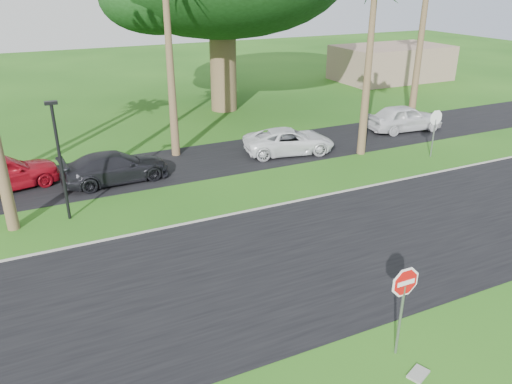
{
  "coord_description": "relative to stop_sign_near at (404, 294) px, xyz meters",
  "views": [
    {
      "loc": [
        -6.93,
        -10.44,
        8.71
      ],
      "look_at": [
        -0.08,
        3.96,
        1.8
      ],
      "focal_mm": 35.0,
      "sensor_mm": 36.0,
      "label": 1
    }
  ],
  "objects": [
    {
      "name": "ground",
      "position": [
        -0.5,
        3.0,
        -1.77
      ],
      "size": [
        120.0,
        120.0,
        0.0
      ],
      "primitive_type": "plane",
      "color": "#1D4E13",
      "rests_on": "ground"
    },
    {
      "name": "road",
      "position": [
        -0.5,
        5.0,
        -1.76
      ],
      "size": [
        120.0,
        8.0,
        0.02
      ],
      "primitive_type": "cube",
      "color": "black",
      "rests_on": "ground"
    },
    {
      "name": "parking_strip",
      "position": [
        -0.5,
        15.5,
        -1.76
      ],
      "size": [
        120.0,
        5.0,
        0.02
      ],
      "primitive_type": "cube",
      "color": "black",
      "rests_on": "ground"
    },
    {
      "name": "curb",
      "position": [
        -0.5,
        9.05,
        -1.74
      ],
      "size": [
        120.0,
        0.12,
        0.06
      ],
      "primitive_type": "cube",
      "color": "gray",
      "rests_on": "ground"
    },
    {
      "name": "stop_sign_near",
      "position": [
        0.0,
        0.0,
        0.0
      ],
      "size": [
        1.05,
        0.07,
        2.62
      ],
      "color": "gray",
      "rests_on": "ground"
    },
    {
      "name": "stop_sign_far",
      "position": [
        11.5,
        11.0,
        0.0
      ],
      "size": [
        1.05,
        0.07,
        2.62
      ],
      "rotation": [
        0.0,
        0.0,
        3.14
      ],
      "color": "gray",
      "rests_on": "ground"
    },
    {
      "name": "streetlight_right",
      "position": [
        -6.5,
        11.5,
        0.88
      ],
      "size": [
        0.45,
        0.25,
        4.64
      ],
      "color": "black",
      "rests_on": "ground"
    },
    {
      "name": "building_far",
      "position": [
        23.5,
        29.0,
        -0.27
      ],
      "size": [
        10.0,
        6.0,
        3.0
      ],
      "primitive_type": "cube",
      "color": "gray",
      "rests_on": "ground"
    },
    {
      "name": "car_red",
      "position": [
        -8.73,
        15.66,
        -0.98
      ],
      "size": [
        4.96,
        2.86,
        1.59
      ],
      "primitive_type": "imported",
      "rotation": [
        0.0,
        0.0,
        1.79
      ],
      "color": "maroon",
      "rests_on": "ground"
    },
    {
      "name": "car_dark",
      "position": [
        -4.08,
        14.57,
        -1.08
      ],
      "size": [
        4.92,
        2.28,
        1.39
      ],
      "primitive_type": "imported",
      "rotation": [
        0.0,
        0.0,
        1.64
      ],
      "color": "black",
      "rests_on": "ground"
    },
    {
      "name": "car_minivan",
      "position": [
        5.03,
        14.68,
        -1.11
      ],
      "size": [
        5.13,
        3.09,
        1.33
      ],
      "primitive_type": "imported",
      "rotation": [
        0.0,
        0.0,
        1.38
      ],
      "color": "white",
      "rests_on": "ground"
    },
    {
      "name": "car_pickup",
      "position": [
        13.42,
        15.36,
        -0.98
      ],
      "size": [
        4.82,
        2.32,
        1.59
      ],
      "primitive_type": "imported",
      "rotation": [
        0.0,
        0.0,
        1.47
      ],
      "color": "silver",
      "rests_on": "ground"
    },
    {
      "name": "utility_slab",
      "position": [
        -0.02,
        -0.84,
        -1.74
      ],
      "size": [
        0.64,
        0.53,
        0.06
      ],
      "primitive_type": "cube",
      "rotation": [
        0.0,
        0.0,
        0.39
      ],
      "color": "gray",
      "rests_on": "ground"
    }
  ]
}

